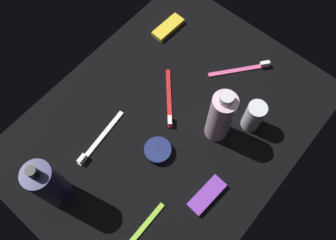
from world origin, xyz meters
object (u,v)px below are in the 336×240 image
(toothbrush_red, at_px, (169,101))
(cream_tin_left, at_px, (158,151))
(deodorant_stick, at_px, (254,116))
(toothbrush_lime, at_px, (135,237))
(snack_bar_yellow, at_px, (168,27))
(snack_bar_purple, at_px, (207,195))
(toothbrush_pink, at_px, (243,69))
(toothbrush_white, at_px, (98,140))
(lotion_bottle, at_px, (49,185))
(bodywash_bottle, at_px, (220,117))

(toothbrush_red, xyz_separation_m, cream_tin_left, (0.13, 0.07, 0.00))
(deodorant_stick, bearing_deg, toothbrush_lime, -4.95)
(snack_bar_yellow, xyz_separation_m, snack_bar_purple, (0.32, 0.40, 0.00))
(toothbrush_pink, bearing_deg, toothbrush_white, -20.53)
(lotion_bottle, relative_size, snack_bar_yellow, 2.06)
(toothbrush_red, bearing_deg, snack_bar_purple, 60.09)
(bodywash_bottle, height_order, toothbrush_pink, bodywash_bottle)
(snack_bar_yellow, distance_m, snack_bar_purple, 0.52)
(deodorant_stick, xyz_separation_m, toothbrush_pink, (-0.13, -0.11, -0.04))
(toothbrush_pink, bearing_deg, cream_tin_left, -3.52)
(lotion_bottle, xyz_separation_m, toothbrush_red, (-0.37, 0.04, -0.09))
(snack_bar_yellow, bearing_deg, toothbrush_red, 44.01)
(cream_tin_left, bearing_deg, toothbrush_red, -150.82)
(snack_bar_purple, bearing_deg, lotion_bottle, -46.14)
(toothbrush_lime, bearing_deg, cream_tin_left, -153.05)
(bodywash_bottle, relative_size, deodorant_stick, 2.01)
(bodywash_bottle, height_order, cream_tin_left, bodywash_bottle)
(lotion_bottle, height_order, toothbrush_red, lotion_bottle)
(deodorant_stick, distance_m, toothbrush_lime, 0.42)
(deodorant_stick, bearing_deg, lotion_bottle, -28.08)
(toothbrush_lime, relative_size, snack_bar_purple, 1.73)
(lotion_bottle, bearing_deg, toothbrush_lime, 101.67)
(deodorant_stick, relative_size, toothbrush_pink, 0.67)
(toothbrush_pink, xyz_separation_m, cream_tin_left, (0.35, -0.02, 0.00))
(toothbrush_white, bearing_deg, toothbrush_lime, 64.02)
(toothbrush_white, distance_m, snack_bar_yellow, 0.41)
(bodywash_bottle, height_order, toothbrush_lime, bodywash_bottle)
(cream_tin_left, bearing_deg, snack_bar_purple, 87.40)
(snack_bar_purple, bearing_deg, toothbrush_red, -115.94)
(snack_bar_purple, xyz_separation_m, cream_tin_left, (-0.01, -0.17, 0.00))
(lotion_bottle, distance_m, toothbrush_pink, 0.61)
(deodorant_stick, xyz_separation_m, toothbrush_white, (0.30, -0.27, -0.04))
(toothbrush_pink, bearing_deg, snack_bar_yellow, -83.57)
(toothbrush_pink, xyz_separation_m, snack_bar_yellow, (0.03, -0.26, 0.00))
(bodywash_bottle, distance_m, deodorant_stick, 0.10)
(lotion_bottle, bearing_deg, toothbrush_white, -169.75)
(toothbrush_red, xyz_separation_m, toothbrush_white, (0.21, -0.07, 0.00))
(deodorant_stick, bearing_deg, toothbrush_white, -42.36)
(toothbrush_white, distance_m, toothbrush_pink, 0.45)
(toothbrush_white, distance_m, snack_bar_purple, 0.31)
(snack_bar_purple, bearing_deg, snack_bar_yellow, -124.89)
(toothbrush_pink, relative_size, snack_bar_yellow, 1.43)
(toothbrush_lime, bearing_deg, bodywash_bottle, -176.54)
(toothbrush_lime, height_order, toothbrush_white, same)
(deodorant_stick, distance_m, snack_bar_purple, 0.23)
(toothbrush_white, relative_size, cream_tin_left, 2.57)
(toothbrush_red, bearing_deg, toothbrush_white, -17.40)
(bodywash_bottle, height_order, toothbrush_white, bodywash_bottle)
(lotion_bottle, relative_size, snack_bar_purple, 2.06)
(toothbrush_red, height_order, cream_tin_left, same)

